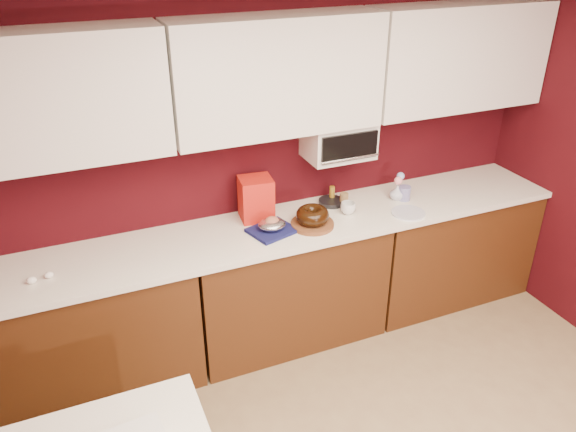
% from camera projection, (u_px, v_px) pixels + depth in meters
% --- Properties ---
extents(wall_back, '(4.00, 0.02, 2.50)m').
position_uv_depth(wall_back, '(268.00, 159.00, 3.78)').
color(wall_back, '#38070C').
rests_on(wall_back, floor).
extents(base_cabinet_left, '(1.31, 0.58, 0.86)m').
position_uv_depth(base_cabinet_left, '(87.00, 332.00, 3.45)').
color(base_cabinet_left, '#46240E').
rests_on(base_cabinet_left, floor).
extents(base_cabinet_center, '(1.31, 0.58, 0.86)m').
position_uv_depth(base_cabinet_center, '(286.00, 284.00, 3.91)').
color(base_cabinet_center, '#46240E').
rests_on(base_cabinet_center, floor).
extents(base_cabinet_right, '(1.31, 0.58, 0.86)m').
position_uv_depth(base_cabinet_right, '(444.00, 246.00, 4.37)').
color(base_cabinet_right, '#46240E').
rests_on(base_cabinet_right, floor).
extents(countertop, '(4.00, 0.62, 0.04)m').
position_uv_depth(countertop, '(286.00, 227.00, 3.70)').
color(countertop, white).
rests_on(countertop, base_cabinet_center).
extents(upper_cabinet_left, '(1.31, 0.33, 0.70)m').
position_uv_depth(upper_cabinet_left, '(39.00, 100.00, 2.91)').
color(upper_cabinet_left, white).
rests_on(upper_cabinet_left, wall_back).
extents(upper_cabinet_center, '(1.31, 0.33, 0.70)m').
position_uv_depth(upper_cabinet_center, '(277.00, 76.00, 3.37)').
color(upper_cabinet_center, white).
rests_on(upper_cabinet_center, wall_back).
extents(upper_cabinet_right, '(1.31, 0.33, 0.70)m').
position_uv_depth(upper_cabinet_right, '(457.00, 57.00, 3.83)').
color(upper_cabinet_right, white).
rests_on(upper_cabinet_right, wall_back).
extents(toaster_oven, '(0.45, 0.30, 0.25)m').
position_uv_depth(toaster_oven, '(338.00, 139.00, 3.76)').
color(toaster_oven, white).
rests_on(toaster_oven, upper_cabinet_center).
extents(toaster_oven_door, '(0.40, 0.02, 0.18)m').
position_uv_depth(toaster_oven_door, '(350.00, 147.00, 3.63)').
color(toaster_oven_door, black).
rests_on(toaster_oven_door, toaster_oven).
extents(toaster_oven_handle, '(0.42, 0.02, 0.02)m').
position_uv_depth(toaster_oven_handle, '(350.00, 159.00, 3.66)').
color(toaster_oven_handle, silver).
rests_on(toaster_oven_handle, toaster_oven).
extents(cake_base, '(0.35, 0.35, 0.03)m').
position_uv_depth(cake_base, '(312.00, 224.00, 3.67)').
color(cake_base, brown).
rests_on(cake_base, countertop).
extents(bundt_cake, '(0.22, 0.22, 0.09)m').
position_uv_depth(bundt_cake, '(312.00, 215.00, 3.64)').
color(bundt_cake, black).
rests_on(bundt_cake, cake_base).
extents(navy_towel, '(0.33, 0.30, 0.02)m').
position_uv_depth(navy_towel, '(272.00, 230.00, 3.60)').
color(navy_towel, '#14164C').
rests_on(navy_towel, countertop).
extents(foil_ham_nest, '(0.18, 0.15, 0.07)m').
position_uv_depth(foil_ham_nest, '(272.00, 224.00, 3.58)').
color(foil_ham_nest, silver).
rests_on(foil_ham_nest, navy_towel).
extents(roasted_ham, '(0.10, 0.09, 0.06)m').
position_uv_depth(roasted_ham, '(272.00, 221.00, 3.57)').
color(roasted_ham, '#B86E54').
rests_on(roasted_ham, foil_ham_nest).
extents(pandoro_box, '(0.23, 0.22, 0.29)m').
position_uv_depth(pandoro_box, '(256.00, 199.00, 3.71)').
color(pandoro_box, '#AB0B19').
rests_on(pandoro_box, countertop).
extents(dark_pan, '(0.20, 0.20, 0.03)m').
position_uv_depth(dark_pan, '(331.00, 202.00, 3.96)').
color(dark_pan, black).
rests_on(dark_pan, countertop).
extents(coffee_mug, '(0.12, 0.12, 0.10)m').
position_uv_depth(coffee_mug, '(348.00, 207.00, 3.81)').
color(coffee_mug, silver).
rests_on(coffee_mug, countertop).
extents(blue_jar, '(0.11, 0.11, 0.10)m').
position_uv_depth(blue_jar, '(405.00, 193.00, 4.01)').
color(blue_jar, navy).
rests_on(blue_jar, countertop).
extents(flower_vase, '(0.10, 0.10, 0.12)m').
position_uv_depth(flower_vase, '(397.00, 192.00, 4.00)').
color(flower_vase, silver).
rests_on(flower_vase, countertop).
extents(flower_pink, '(0.06, 0.06, 0.06)m').
position_uv_depth(flower_pink, '(398.00, 181.00, 3.96)').
color(flower_pink, pink).
rests_on(flower_pink, flower_vase).
extents(flower_blue, '(0.06, 0.06, 0.06)m').
position_uv_depth(flower_blue, '(401.00, 176.00, 3.98)').
color(flower_blue, '#8EA8E3').
rests_on(flower_blue, flower_vase).
extents(china_plate, '(0.24, 0.24, 0.01)m').
position_uv_depth(china_plate, '(408.00, 213.00, 3.83)').
color(china_plate, silver).
rests_on(china_plate, countertop).
extents(amber_bottle, '(0.05, 0.05, 0.11)m').
position_uv_depth(amber_bottle, '(332.00, 194.00, 3.99)').
color(amber_bottle, olive).
rests_on(amber_bottle, countertop).
extents(paper_cup, '(0.07, 0.07, 0.09)m').
position_uv_depth(paper_cup, '(344.00, 199.00, 3.93)').
color(paper_cup, olive).
rests_on(paper_cup, countertop).
extents(egg_left, '(0.05, 0.04, 0.04)m').
position_uv_depth(egg_left, '(49.00, 275.00, 3.13)').
color(egg_left, white).
rests_on(egg_left, countertop).
extents(egg_right, '(0.07, 0.06, 0.04)m').
position_uv_depth(egg_right, '(31.00, 280.00, 3.08)').
color(egg_right, white).
rests_on(egg_right, countertop).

